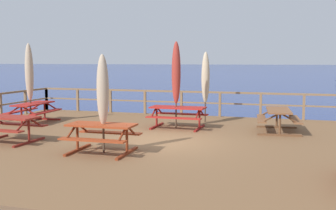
% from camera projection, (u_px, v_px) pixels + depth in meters
% --- Properties ---
extents(ground_plane, '(600.00, 600.00, 0.00)m').
position_uv_depth(ground_plane, '(160.00, 167.00, 12.28)').
color(ground_plane, navy).
extents(wooden_deck, '(15.75, 11.89, 0.79)m').
position_uv_depth(wooden_deck, '(160.00, 154.00, 12.23)').
color(wooden_deck, brown).
rests_on(wooden_deck, ground).
extents(railing_waterside_far, '(15.55, 0.10, 1.09)m').
position_uv_depth(railing_waterside_far, '(200.00, 99.00, 17.62)').
color(railing_waterside_far, brown).
rests_on(railing_waterside_far, wooden_deck).
extents(picnic_table_front_right, '(1.99, 1.43, 0.78)m').
position_uv_depth(picnic_table_front_right, '(178.00, 112.00, 14.50)').
color(picnic_table_front_right, maroon).
rests_on(picnic_table_front_right, wooden_deck).
extents(picnic_table_mid_centre, '(1.48, 2.00, 0.78)m').
position_uv_depth(picnic_table_mid_centre, '(33.00, 108.00, 15.78)').
color(picnic_table_mid_centre, maroon).
rests_on(picnic_table_mid_centre, wooden_deck).
extents(picnic_table_mid_left, '(1.80, 1.43, 0.78)m').
position_uv_depth(picnic_table_mid_left, '(102.00, 132.00, 10.60)').
color(picnic_table_mid_left, '#993819').
rests_on(picnic_table_mid_left, wooden_deck).
extents(picnic_table_back_right, '(1.57, 2.07, 0.78)m').
position_uv_depth(picnic_table_back_right, '(278.00, 115.00, 13.72)').
color(picnic_table_back_right, brown).
rests_on(picnic_table_back_right, wooden_deck).
extents(picnic_table_mid_right, '(1.79, 1.46, 0.78)m').
position_uv_depth(picnic_table_mid_right, '(9.00, 123.00, 12.03)').
color(picnic_table_mid_right, maroon).
rests_on(picnic_table_mid_right, wooden_deck).
extents(patio_umbrella_short_front, '(0.32, 0.32, 3.10)m').
position_uv_depth(patio_umbrella_short_front, '(176.00, 73.00, 14.42)').
color(patio_umbrella_short_front, '#4C3828').
rests_on(patio_umbrella_short_front, wooden_deck).
extents(patio_umbrella_short_back, '(0.32, 0.32, 3.08)m').
position_uv_depth(patio_umbrella_short_back, '(29.00, 72.00, 15.58)').
color(patio_umbrella_short_back, '#4C3828').
rests_on(patio_umbrella_short_back, wooden_deck).
extents(patio_umbrella_tall_back_right, '(0.32, 0.32, 2.59)m').
position_uv_depth(patio_umbrella_tall_back_right, '(103.00, 91.00, 10.48)').
color(patio_umbrella_tall_back_right, '#4C3828').
rests_on(patio_umbrella_tall_back_right, wooden_deck).
extents(patio_umbrella_tall_front, '(0.32, 0.32, 2.75)m').
position_uv_depth(patio_umbrella_tall_front, '(206.00, 78.00, 15.72)').
color(patio_umbrella_tall_front, '#4C3828').
rests_on(patio_umbrella_tall_front, wooden_deck).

